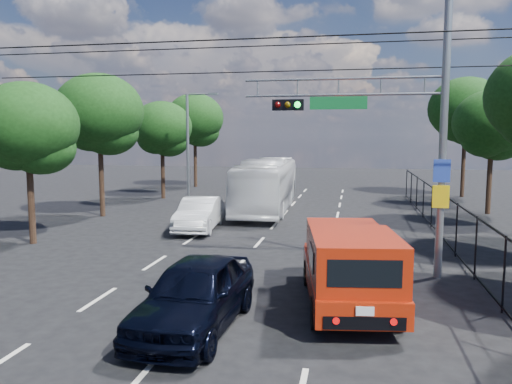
% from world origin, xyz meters
% --- Properties ---
extents(ground, '(120.00, 120.00, 0.00)m').
position_xyz_m(ground, '(0.00, 0.00, 0.00)').
color(ground, black).
rests_on(ground, ground).
extents(lane_markings, '(6.12, 38.00, 0.01)m').
position_xyz_m(lane_markings, '(-0.00, 14.00, 0.01)').
color(lane_markings, beige).
rests_on(lane_markings, ground).
extents(signal_mast, '(6.43, 0.39, 9.50)m').
position_xyz_m(signal_mast, '(5.28, 7.99, 5.24)').
color(signal_mast, slate).
rests_on(signal_mast, ground).
extents(streetlight_left, '(2.09, 0.22, 7.08)m').
position_xyz_m(streetlight_left, '(-6.33, 22.00, 3.94)').
color(streetlight_left, slate).
rests_on(streetlight_left, ground).
extents(utility_wires, '(22.00, 5.04, 0.74)m').
position_xyz_m(utility_wires, '(0.00, 8.83, 7.23)').
color(utility_wires, black).
rests_on(utility_wires, ground).
extents(fence_right, '(0.06, 34.03, 2.00)m').
position_xyz_m(fence_right, '(7.60, 12.17, 1.03)').
color(fence_right, black).
rests_on(fence_right, ground).
extents(tree_right_d, '(4.32, 4.32, 7.02)m').
position_xyz_m(tree_right_d, '(11.42, 22.02, 4.85)').
color(tree_right_d, black).
rests_on(tree_right_d, ground).
extents(tree_right_e, '(5.28, 5.28, 8.58)m').
position_xyz_m(tree_right_e, '(11.62, 30.02, 5.94)').
color(tree_right_e, black).
rests_on(tree_right_e, ground).
extents(tree_left_b, '(4.08, 4.08, 6.63)m').
position_xyz_m(tree_left_b, '(-9.18, 10.02, 4.58)').
color(tree_left_b, black).
rests_on(tree_left_b, ground).
extents(tree_left_c, '(4.80, 4.80, 7.80)m').
position_xyz_m(tree_left_c, '(-9.78, 17.02, 5.40)').
color(tree_left_c, black).
rests_on(tree_left_c, ground).
extents(tree_left_d, '(4.20, 4.20, 6.83)m').
position_xyz_m(tree_left_d, '(-9.38, 25.02, 4.72)').
color(tree_left_d, black).
rests_on(tree_left_d, ground).
extents(tree_left_e, '(4.92, 4.92, 7.99)m').
position_xyz_m(tree_left_e, '(-9.58, 33.02, 5.53)').
color(tree_left_e, black).
rests_on(tree_left_e, ground).
extents(red_pickup, '(2.83, 5.92, 2.12)m').
position_xyz_m(red_pickup, '(3.74, 4.78, 1.13)').
color(red_pickup, black).
rests_on(red_pickup, ground).
extents(navy_hatchback, '(2.17, 4.93, 1.65)m').
position_xyz_m(navy_hatchback, '(0.27, 2.56, 0.83)').
color(navy_hatchback, black).
rests_on(navy_hatchback, ground).
extents(white_bus, '(3.05, 11.16, 3.08)m').
position_xyz_m(white_bus, '(-1.19, 20.67, 1.54)').
color(white_bus, silver).
rests_on(white_bus, ground).
extents(white_van, '(2.03, 4.76, 1.53)m').
position_xyz_m(white_van, '(-3.31, 14.18, 0.76)').
color(white_van, silver).
rests_on(white_van, ground).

